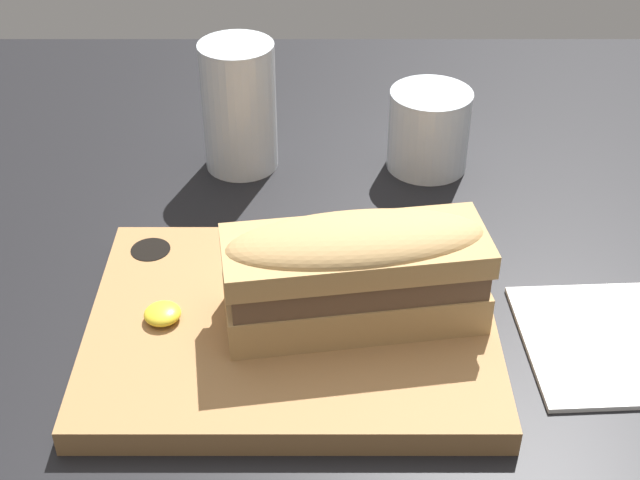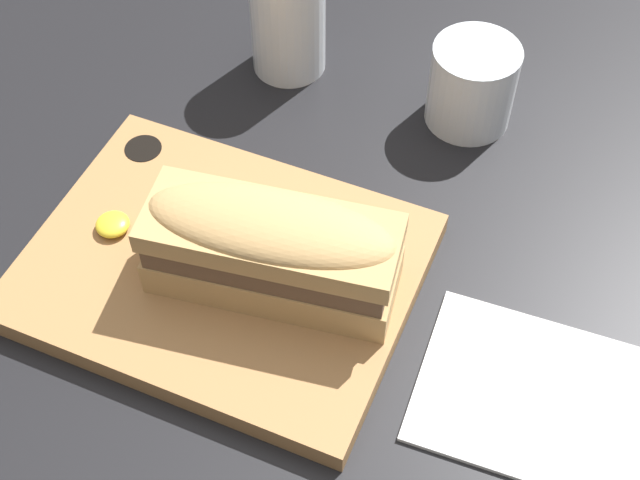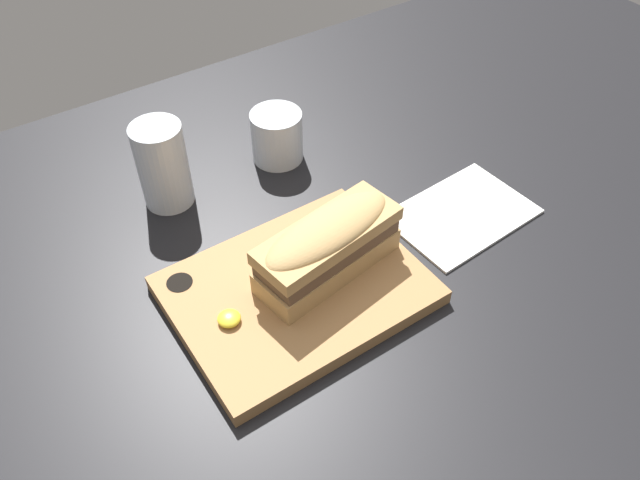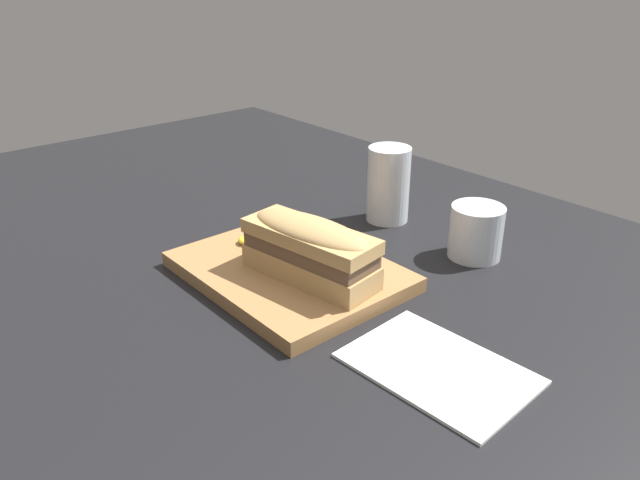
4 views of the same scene
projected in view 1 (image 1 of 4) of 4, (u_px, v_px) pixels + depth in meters
dining_table at (403, 366)px, 65.65cm from camera, size 192.39×116.10×2.00cm
serving_board at (292, 326)px, 66.25cm from camera, size 29.84×22.94×2.09cm
sandwich at (356, 269)px, 63.05cm from camera, size 19.49×9.64×8.15cm
mustard_dollop at (163, 314)px, 65.00cm from camera, size 2.73×2.73×1.09cm
water_glass at (240, 115)px, 84.15cm from camera, size 7.01×7.01×12.52cm
wine_glass at (429, 133)px, 84.99cm from camera, size 7.78×7.78×7.86cm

